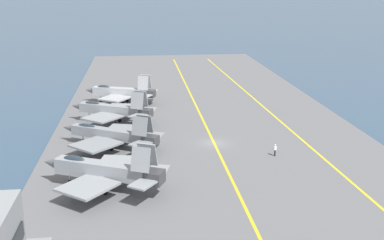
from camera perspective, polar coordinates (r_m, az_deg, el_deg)
ground_plane at (r=75.68m, az=2.62°, el=-3.02°), size 2000.00×2000.00×0.00m
carrier_deck at (r=75.62m, az=2.62°, el=-2.88°), size 187.42×51.76×0.40m
deck_stripe_foul_line at (r=78.96m, az=12.89°, el=-2.29°), size 168.58×6.65×0.01m
deck_stripe_centerline at (r=75.55m, az=2.62°, el=-2.73°), size 168.68×0.36×0.01m
parked_jet_nearest at (r=59.17m, az=-10.50°, el=-5.86°), size 13.87×16.10×6.32m
parked_jet_second at (r=73.66m, az=-9.63°, el=-1.68°), size 14.02×16.32×5.70m
parked_jet_third at (r=86.10m, az=-9.41°, el=1.21°), size 13.21×15.79×6.30m
parked_jet_fourth at (r=100.56m, az=-8.40°, el=3.30°), size 12.47×15.43×6.11m
crew_white_vest at (r=70.68m, az=9.81°, el=-3.46°), size 0.34×0.43×1.80m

